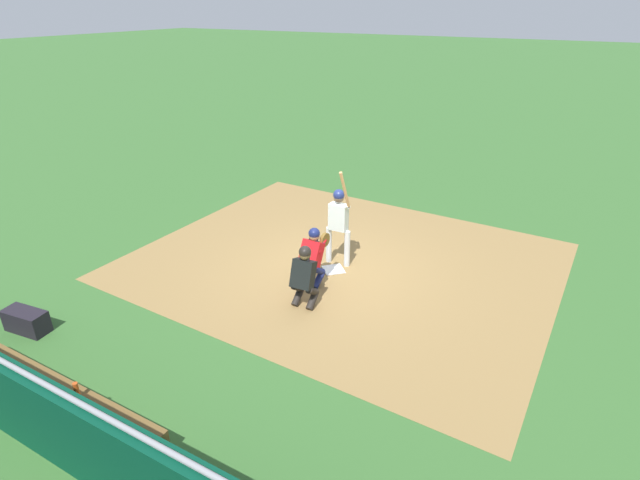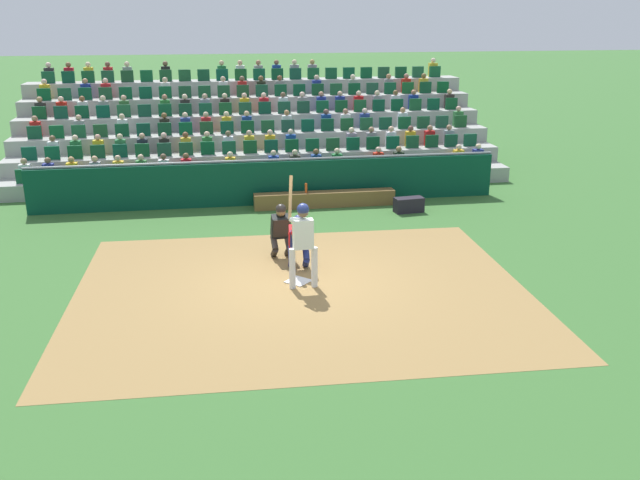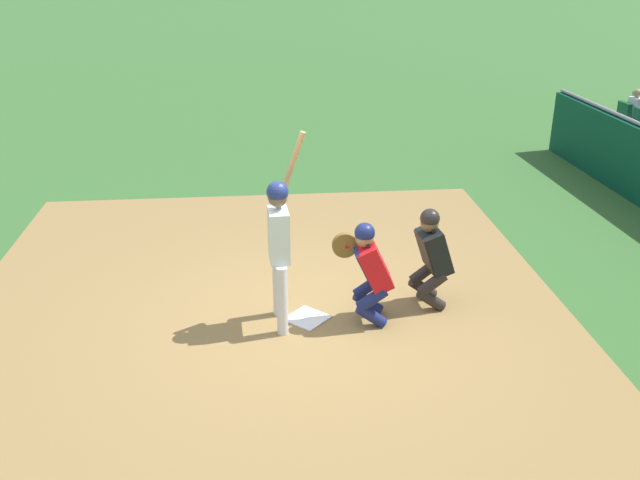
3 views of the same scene
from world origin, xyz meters
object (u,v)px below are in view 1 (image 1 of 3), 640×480
Objects in this scene: dugout_bench at (57,397)px; water_bottle_on_bench at (77,391)px; equipment_duffel_bag at (26,321)px; catcher_crouching at (313,253)px; home_plate_umpire at (304,274)px; batter_at_plate at (339,219)px; home_plate_marker at (334,269)px.

dugout_bench is 0.65m from water_bottle_on_bench.
equipment_duffel_bag is (-2.78, 0.95, -0.37)m from water_bottle_on_bench.
catcher_crouching is 0.98× the size of home_plate_umpire.
batter_at_plate is 1.11m from catcher_crouching.
home_plate_marker is 6.06m from equipment_duffel_bag.
catcher_crouching is at bearing 40.34° from equipment_duffel_bag.
equipment_duffel_bag is (-3.78, -4.72, 0.19)m from home_plate_marker.
catcher_crouching is at bearing -92.68° from batter_at_plate.
batter_at_plate is at bearing 99.82° from home_plate_marker.
equipment_duffel_bag is at bearing -128.69° from home_plate_marker.
batter_at_plate reaches higher than catcher_crouching.
batter_at_plate is 1.76× the size of home_plate_umpire.
batter_at_plate is at bearing 87.32° from catcher_crouching.
home_plate_marker is 1.01m from catcher_crouching.
water_bottle_on_bench is (-1.00, -5.67, 0.56)m from home_plate_marker.
home_plate_marker is at bearing -80.18° from batter_at_plate.
home_plate_marker is 1.71m from home_plate_umpire.
equipment_duffel_bag is at bearing -126.49° from batter_at_plate.
equipment_duffel_bag is at bearing -132.59° from catcher_crouching.
batter_at_plate reaches higher than home_plate_marker.
home_plate_marker is at bearing 96.65° from home_plate_umpire.
home_plate_umpire is 1.59× the size of equipment_duffel_bag.
home_plate_umpire is 4.81× the size of water_bottle_on_bench.
catcher_crouching reaches higher than equipment_duffel_bag.
water_bottle_on_bench is (-0.95, -5.99, -0.54)m from batter_at_plate.
water_bottle_on_bench is (-1.19, -4.12, -0.13)m from home_plate_umpire.
batter_at_plate is 6.34m from equipment_duffel_bag.
water_bottle_on_bench reaches higher than equipment_duffel_bag.
home_plate_umpire reaches higher than dugout_bench.
equipment_duffel_bag is (-3.68, -4.00, -0.51)m from catcher_crouching.
water_bottle_on_bench is 0.33× the size of equipment_duffel_bag.
catcher_crouching is at bearing -98.16° from home_plate_marker.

